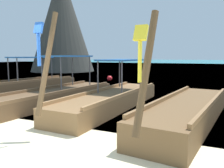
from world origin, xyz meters
TOP-DOWN VIEW (x-y plane):
  - ground at (0.00, 0.00)m, footprint 120.00×120.00m
  - sea_water at (0.00, 62.28)m, footprint 120.00×120.00m
  - longtail_boat_pink_ribbon at (-5.33, 5.27)m, footprint 2.14×6.90m
  - longtail_boat_orange_ribbon at (-2.63, 4.62)m, footprint 1.88×6.65m
  - longtail_boat_blue_ribbon at (-0.23, 4.73)m, footprint 1.51×6.73m
  - longtail_boat_yellow_ribbon at (2.46, 3.88)m, footprint 1.92×6.23m
  - karst_rock at (-14.56, 21.18)m, footprint 8.28×7.65m
  - mooring_buoy_near at (-4.14, 12.87)m, footprint 0.40×0.40m

SIDE VIEW (x-z plane):
  - ground at x=0.00m, z-range 0.00..0.00m
  - sea_water at x=0.00m, z-range 0.00..0.00m
  - mooring_buoy_near at x=-4.14m, z-range 0.00..0.40m
  - longtail_boat_orange_ribbon at x=-2.63m, z-range -0.81..1.44m
  - longtail_boat_yellow_ribbon at x=2.46m, z-range -0.98..1.62m
  - longtail_boat_blue_ribbon at x=-0.23m, z-range -1.09..1.75m
  - longtail_boat_pink_ribbon at x=-5.33m, z-range -0.93..1.68m
  - karst_rock at x=-14.56m, z-range -0.17..12.06m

